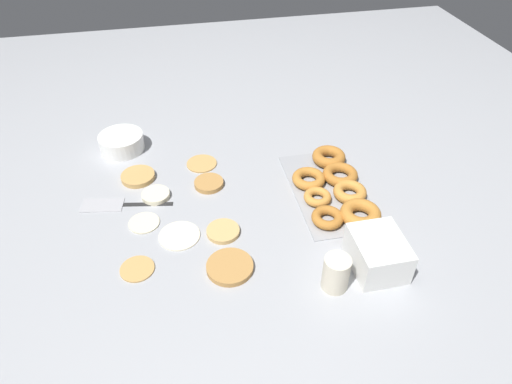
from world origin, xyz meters
TOP-DOWN VIEW (x-y plane):
  - ground_plane at (0.00, 0.00)m, footprint 3.00×3.00m
  - pancake_0 at (-0.09, 0.13)m, footprint 0.11×0.11m
  - pancake_1 at (0.23, 0.03)m, footprint 0.10×0.10m
  - pancake_2 at (0.11, 0.02)m, footprint 0.09×0.09m
  - pancake_3 at (-0.18, 0.24)m, footprint 0.09×0.09m
  - pancake_4 at (0.19, 0.24)m, footprint 0.10×0.10m
  - pancake_5 at (-0.23, 0.02)m, footprint 0.12×0.12m
  - pancake_6 at (0.09, 0.18)m, footprint 0.08×0.08m
  - pancake_7 at (-0.02, 0.22)m, footprint 0.09×0.09m
  - pancake_8 at (-0.10, 0.01)m, footprint 0.09×0.09m
  - donut_tray at (0.00, -0.34)m, footprint 0.39×0.21m
  - batter_bowl at (0.37, 0.28)m, footprint 0.15×0.15m
  - container_stack at (-0.29, -0.34)m, footprint 0.15×0.12m
  - paper_cup at (-0.33, -0.22)m, footprint 0.06×0.06m
  - spatula at (0.08, 0.31)m, footprint 0.08×0.26m

SIDE VIEW (x-z plane):
  - ground_plane at x=0.00m, z-range 0.00..0.00m
  - spatula at x=0.08m, z-range 0.00..0.00m
  - pancake_0 at x=-0.09m, z-range 0.00..0.01m
  - pancake_3 at x=-0.18m, z-range 0.00..0.01m
  - pancake_7 at x=-0.02m, z-range 0.00..0.01m
  - pancake_1 at x=0.23m, z-range 0.00..0.01m
  - pancake_8 at x=-0.10m, z-range 0.00..0.01m
  - pancake_5 at x=-0.23m, z-range 0.00..0.01m
  - pancake_2 at x=0.11m, z-range 0.00..0.02m
  - pancake_6 at x=0.09m, z-range 0.00..0.02m
  - pancake_4 at x=0.19m, z-range 0.00..0.02m
  - donut_tray at x=0.00m, z-range 0.00..0.04m
  - batter_bowl at x=0.37m, z-range 0.00..0.06m
  - container_stack at x=-0.29m, z-range 0.00..0.09m
  - paper_cup at x=-0.33m, z-range 0.00..0.09m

